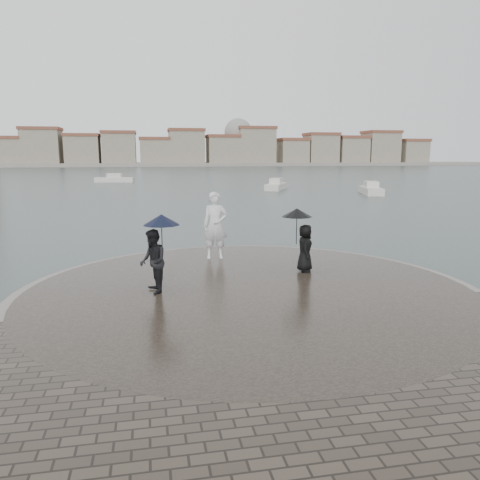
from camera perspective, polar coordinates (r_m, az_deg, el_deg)
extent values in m
plane|color=#2B3835|center=(9.62, 5.64, -13.65)|extent=(400.00, 400.00, 0.00)
cylinder|color=gray|center=(12.74, 1.13, -6.75)|extent=(12.50, 12.50, 0.32)
cylinder|color=#2D261E|center=(12.73, 1.13, -6.66)|extent=(11.90, 11.90, 0.36)
imported|color=silver|center=(16.11, -3.05, 1.79)|extent=(0.89, 0.63, 2.30)
imported|color=black|center=(12.29, -10.56, -2.58)|extent=(0.76, 0.91, 1.67)
cylinder|color=black|center=(12.28, -9.48, -0.08)|extent=(0.02, 0.02, 0.90)
cone|color=black|center=(12.20, -9.56, 2.46)|extent=(0.96, 0.96, 0.28)
imported|color=black|center=(14.45, 7.93, -0.99)|extent=(0.66, 0.82, 1.46)
cylinder|color=black|center=(14.36, 6.91, 1.28)|extent=(0.02, 0.02, 0.90)
cone|color=black|center=(14.29, 6.95, 3.34)|extent=(0.94, 0.94, 0.26)
cube|color=gray|center=(171.46, -10.30, 9.05)|extent=(260.00, 20.00, 1.20)
cube|color=gray|center=(174.42, -26.52, 9.45)|extent=(10.00, 10.00, 9.00)
cube|color=brown|center=(174.51, -26.65, 11.08)|extent=(10.60, 10.60, 1.00)
cube|color=gray|center=(171.90, -22.97, 10.21)|extent=(12.00, 10.00, 12.00)
cube|color=brown|center=(172.10, -23.13, 12.37)|extent=(12.60, 10.60, 1.00)
cube|color=gray|center=(169.76, -18.59, 10.16)|extent=(11.00, 10.00, 10.00)
cube|color=brown|center=(169.89, -18.70, 12.01)|extent=(11.60, 10.60, 1.00)
cube|color=gray|center=(168.68, -14.49, 10.54)|extent=(11.00, 10.00, 11.00)
cube|color=brown|center=(168.84, -14.58, 12.57)|extent=(11.60, 10.60, 1.00)
cube|color=gray|center=(168.42, -10.33, 10.35)|extent=(10.00, 10.00, 9.00)
cube|color=brown|center=(168.52, -10.39, 12.05)|extent=(10.60, 10.60, 1.00)
cube|color=gray|center=(168.96, -6.55, 10.96)|extent=(12.00, 10.00, 12.00)
cube|color=brown|center=(169.17, -6.59, 13.16)|extent=(12.60, 10.60, 1.00)
cube|color=gray|center=(170.49, -2.11, 10.68)|extent=(11.00, 10.00, 10.00)
cube|color=brown|center=(170.62, -2.12, 12.52)|extent=(11.60, 10.60, 1.00)
cube|color=gray|center=(172.79, 1.90, 11.17)|extent=(13.00, 10.00, 13.00)
cube|color=brown|center=(173.03, 1.91, 13.49)|extent=(13.60, 10.60, 1.00)
cube|color=gray|center=(176.42, 6.41, 10.44)|extent=(10.00, 10.00, 9.00)
cube|color=brown|center=(176.51, 6.44, 12.07)|extent=(10.60, 10.60, 1.00)
cube|color=gray|center=(180.01, 9.82, 10.67)|extent=(11.00, 10.00, 11.00)
cube|color=brown|center=(180.17, 9.88, 12.58)|extent=(11.60, 10.60, 1.00)
cube|color=gray|center=(184.59, 13.35, 10.38)|extent=(11.00, 10.00, 10.00)
cube|color=brown|center=(184.70, 13.43, 12.09)|extent=(11.60, 10.60, 1.00)
cube|color=gray|center=(189.83, 16.73, 10.52)|extent=(12.00, 10.00, 12.00)
cube|color=brown|center=(190.01, 16.83, 12.48)|extent=(12.60, 10.60, 1.00)
cube|color=gray|center=(196.15, 20.12, 9.87)|extent=(10.00, 10.00, 9.00)
cube|color=brown|center=(196.23, 20.21, 11.33)|extent=(10.60, 10.60, 1.00)
sphere|color=gray|center=(173.68, -0.22, 12.99)|extent=(10.00, 10.00, 10.00)
cube|color=beige|center=(54.04, 4.41, 6.41)|extent=(3.88, 5.64, 0.90)
cube|color=beige|center=(54.00, 4.42, 7.05)|extent=(1.96, 2.32, 0.90)
cube|color=beige|center=(49.41, 15.65, 5.70)|extent=(3.02, 5.73, 0.90)
cube|color=beige|center=(49.37, 15.69, 6.39)|extent=(1.69, 2.25, 0.90)
cube|color=beige|center=(70.79, -15.03, 7.01)|extent=(5.68, 2.44, 0.90)
cube|color=beige|center=(70.77, -15.06, 7.49)|extent=(2.16, 1.50, 0.90)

